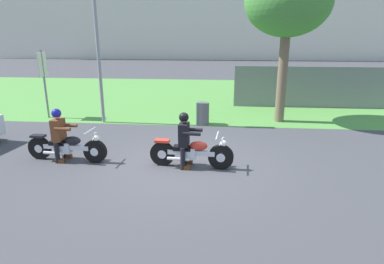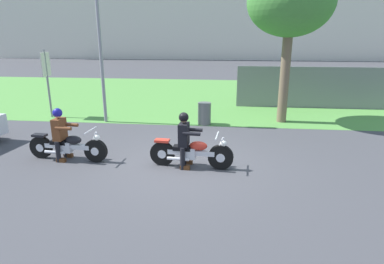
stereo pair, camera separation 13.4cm
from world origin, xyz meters
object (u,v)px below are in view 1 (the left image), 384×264
object	(u,v)px
sign_banner	(43,73)
rider_follow	(59,131)
motorcycle_follow	(67,147)
tree_roadside	(288,3)
streetlight_pole	(99,17)
rider_lead	(185,136)
motorcycle_lead	(192,153)
trash_can	(203,114)

from	to	relation	value
sign_banner	rider_follow	bearing A→B (deg)	-58.51
motorcycle_follow	rider_follow	size ratio (longest dim) A/B	1.56
tree_roadside	streetlight_pole	xyz separation A→B (m)	(-6.43, -0.74, -0.46)
streetlight_pole	sign_banner	world-z (taller)	streetlight_pole
rider_lead	tree_roadside	size ratio (longest dim) A/B	0.26
motorcycle_lead	motorcycle_follow	size ratio (longest dim) A/B	0.97
motorcycle_lead	rider_follow	distance (m)	3.44
motorcycle_lead	sign_banner	size ratio (longest dim) A/B	0.80
motorcycle_lead	rider_follow	xyz separation A→B (m)	(-3.42, 0.15, 0.42)
rider_lead	tree_roadside	bearing A→B (deg)	61.18
rider_lead	streetlight_pole	world-z (taller)	streetlight_pole
tree_roadside	streetlight_pole	distance (m)	6.49
trash_can	rider_follow	bearing A→B (deg)	-131.76
motorcycle_lead	rider_lead	bearing A→B (deg)	179.13
tree_roadside	rider_follow	bearing A→B (deg)	-144.00
sign_banner	motorcycle_follow	bearing A→B (deg)	-57.00
trash_can	rider_lead	bearing A→B (deg)	-92.82
rider_lead	trash_can	xyz separation A→B (m)	(0.20, 3.99, -0.41)
streetlight_pole	sign_banner	size ratio (longest dim) A/B	2.30
motorcycle_lead	tree_roadside	size ratio (longest dim) A/B	0.38
rider_lead	trash_can	size ratio (longest dim) A/B	1.73
motorcycle_lead	sign_banner	bearing A→B (deg)	147.72
motorcycle_lead	sign_banner	xyz separation A→B (m)	(-6.05, 4.45, 1.34)
trash_can	motorcycle_follow	bearing A→B (deg)	-130.23
motorcycle_lead	motorcycle_follow	bearing A→B (deg)	-178.34
rider_lead	sign_banner	world-z (taller)	sign_banner
streetlight_pole	rider_follow	bearing A→B (deg)	-87.95
streetlight_pole	trash_can	xyz separation A→B (m)	(3.58, 0.03, -3.31)
rider_lead	streetlight_pole	xyz separation A→B (m)	(-3.39, 3.97, 2.91)
streetlight_pole	rider_lead	bearing A→B (deg)	-49.53
motorcycle_follow	rider_follow	distance (m)	0.46
motorcycle_follow	trash_can	size ratio (longest dim) A/B	2.68
motorcycle_lead	sign_banner	world-z (taller)	sign_banner
tree_roadside	streetlight_pole	world-z (taller)	streetlight_pole
rider_lead	trash_can	bearing A→B (deg)	91.24
motorcycle_lead	trash_can	xyz separation A→B (m)	(0.03, 4.01, 0.02)
tree_roadside	sign_banner	distance (m)	9.26
motorcycle_lead	streetlight_pole	bearing A→B (deg)	135.80
rider_follow	trash_can	world-z (taller)	rider_follow
trash_can	tree_roadside	bearing A→B (deg)	14.03
motorcycle_follow	trash_can	xyz separation A→B (m)	(3.28, 3.87, 0.03)
streetlight_pole	sign_banner	distance (m)	3.23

